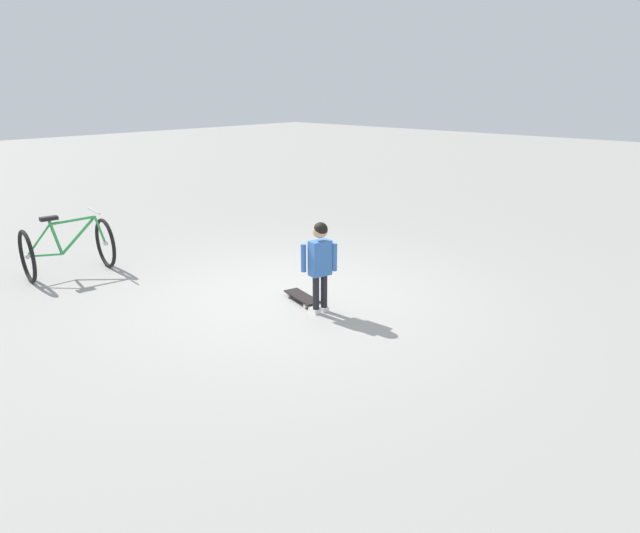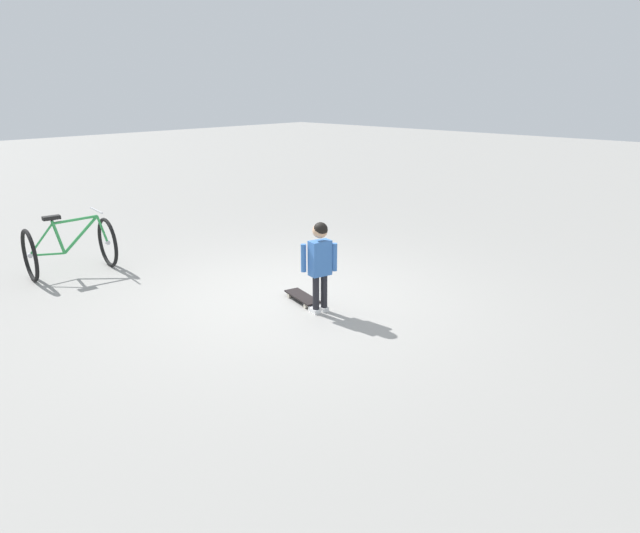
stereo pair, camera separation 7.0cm
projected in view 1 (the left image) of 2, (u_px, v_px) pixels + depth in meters
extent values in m
plane|color=gray|center=(291.00, 297.00, 6.90)|extent=(50.00, 50.00, 0.00)
cylinder|color=black|center=(316.00, 293.00, 6.33)|extent=(0.08, 0.08, 0.42)
cube|color=white|center=(315.00, 310.00, 6.42)|extent=(0.11, 0.16, 0.05)
cylinder|color=black|center=(324.00, 291.00, 6.39)|extent=(0.08, 0.08, 0.42)
cube|color=white|center=(323.00, 308.00, 6.48)|extent=(0.11, 0.16, 0.05)
cube|color=#386BB7|center=(320.00, 258.00, 6.23)|extent=(0.27, 0.19, 0.40)
cylinder|color=#386BB7|center=(303.00, 258.00, 6.23)|extent=(0.06, 0.06, 0.32)
cylinder|color=#386BB7|center=(334.00, 257.00, 6.27)|extent=(0.06, 0.06, 0.32)
sphere|color=tan|center=(320.00, 231.00, 6.14)|extent=(0.17, 0.17, 0.17)
sphere|color=black|center=(321.00, 229.00, 6.12)|extent=(0.16, 0.16, 0.16)
cube|color=black|center=(302.00, 297.00, 6.72)|extent=(0.33, 0.60, 0.02)
cube|color=#B7B7BC|center=(294.00, 293.00, 6.89)|extent=(0.11, 0.06, 0.02)
cube|color=#B7B7BC|center=(311.00, 303.00, 6.56)|extent=(0.11, 0.06, 0.02)
cylinder|color=beige|center=(289.00, 296.00, 6.85)|extent=(0.04, 0.06, 0.06)
cylinder|color=beige|center=(299.00, 293.00, 6.93)|extent=(0.04, 0.06, 0.06)
cylinder|color=beige|center=(305.00, 306.00, 6.53)|extent=(0.04, 0.06, 0.06)
cylinder|color=beige|center=(316.00, 303.00, 6.61)|extent=(0.04, 0.06, 0.06)
torus|color=black|center=(105.00, 243.00, 7.92)|extent=(0.14, 0.71, 0.71)
torus|color=black|center=(27.00, 256.00, 7.30)|extent=(0.14, 0.71, 0.71)
cylinder|color=#B7B7BC|center=(105.00, 243.00, 7.92)|extent=(0.07, 0.07, 0.06)
cylinder|color=#B7B7BC|center=(27.00, 256.00, 7.30)|extent=(0.07, 0.07, 0.06)
cylinder|color=green|center=(79.00, 235.00, 7.66)|extent=(0.52, 0.11, 0.48)
cylinder|color=green|center=(73.00, 220.00, 7.56)|extent=(0.59, 0.11, 0.06)
cylinder|color=green|center=(56.00, 238.00, 7.48)|extent=(0.14, 0.06, 0.48)
cylinder|color=green|center=(45.00, 255.00, 7.44)|extent=(0.43, 0.08, 0.08)
cylinder|color=green|center=(38.00, 240.00, 7.35)|extent=(0.35, 0.07, 0.40)
cylinder|color=green|center=(100.00, 230.00, 7.83)|extent=(0.13, 0.05, 0.41)
cube|color=black|center=(49.00, 218.00, 7.36)|extent=(0.23, 0.13, 0.05)
cylinder|color=#B7B7BC|center=(94.00, 211.00, 7.72)|extent=(0.08, 0.46, 0.02)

